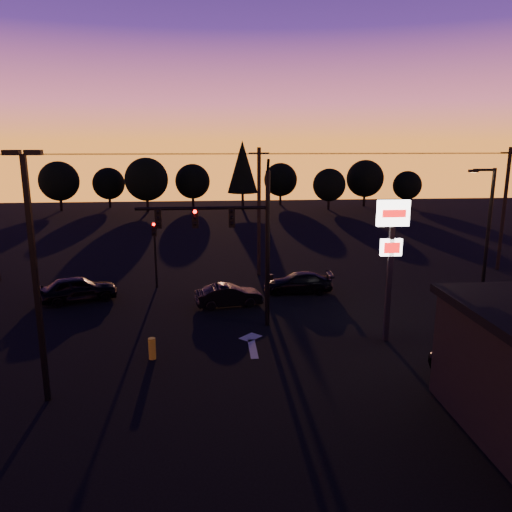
# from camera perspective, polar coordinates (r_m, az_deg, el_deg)

# --- Properties ---
(ground) EXTENTS (120.00, 120.00, 0.00)m
(ground) POSITION_cam_1_polar(r_m,az_deg,el_deg) (22.62, -1.44, -11.62)
(ground) COLOR black
(ground) RESTS_ON ground
(lane_arrow) EXTENTS (1.20, 3.10, 0.01)m
(lane_arrow) POSITION_cam_1_polar(r_m,az_deg,el_deg) (24.17, -0.50, -9.92)
(lane_arrow) COLOR beige
(lane_arrow) RESTS_ON ground
(traffic_signal_mast) EXTENTS (6.79, 0.52, 8.58)m
(traffic_signal_mast) POSITION_cam_1_polar(r_m,az_deg,el_deg) (24.95, -2.31, 2.64)
(traffic_signal_mast) COLOR black
(traffic_signal_mast) RESTS_ON ground
(secondary_signal) EXTENTS (0.30, 0.31, 4.35)m
(secondary_signal) POSITION_cam_1_polar(r_m,az_deg,el_deg) (32.89, -11.48, 1.25)
(secondary_signal) COLOR black
(secondary_signal) RESTS_ON ground
(parking_lot_light) EXTENTS (1.25, 0.30, 9.14)m
(parking_lot_light) POSITION_cam_1_polar(r_m,az_deg,el_deg) (19.06, -24.05, -0.73)
(parking_lot_light) COLOR black
(parking_lot_light) RESTS_ON ground
(pylon_sign) EXTENTS (1.50, 0.28, 6.80)m
(pylon_sign) POSITION_cam_1_polar(r_m,az_deg,el_deg) (23.94, 15.22, 1.70)
(pylon_sign) COLOR black
(pylon_sign) RESTS_ON ground
(streetlight) EXTENTS (1.55, 0.35, 8.00)m
(streetlight) POSITION_cam_1_polar(r_m,az_deg,el_deg) (30.52, 24.85, 2.38)
(streetlight) COLOR black
(streetlight) RESTS_ON ground
(utility_pole_1) EXTENTS (1.40, 0.26, 9.00)m
(utility_pole_1) POSITION_cam_1_polar(r_m,az_deg,el_deg) (35.01, 0.34, 5.09)
(utility_pole_1) COLOR black
(utility_pole_1) RESTS_ON ground
(utility_pole_2) EXTENTS (1.40, 0.26, 9.00)m
(utility_pole_2) POSITION_cam_1_polar(r_m,az_deg,el_deg) (40.82, 26.48, 4.87)
(utility_pole_2) COLOR black
(utility_pole_2) RESTS_ON ground
(power_wires) EXTENTS (36.00, 1.22, 0.07)m
(power_wires) POSITION_cam_1_polar(r_m,az_deg,el_deg) (34.68, 0.35, 11.61)
(power_wires) COLOR black
(power_wires) RESTS_ON ground
(bollard) EXTENTS (0.32, 0.32, 0.97)m
(bollard) POSITION_cam_1_polar(r_m,az_deg,el_deg) (22.84, -11.79, -10.32)
(bollard) COLOR gold
(bollard) RESTS_ON ground
(tree_0) EXTENTS (5.36, 5.36, 6.74)m
(tree_0) POSITION_cam_1_polar(r_m,az_deg,el_deg) (73.70, -21.59, 7.96)
(tree_0) COLOR black
(tree_0) RESTS_ON ground
(tree_1) EXTENTS (4.54, 4.54, 5.71)m
(tree_1) POSITION_cam_1_polar(r_m,az_deg,el_deg) (75.22, -16.49, 7.94)
(tree_1) COLOR black
(tree_1) RESTS_ON ground
(tree_2) EXTENTS (5.77, 5.78, 7.26)m
(tree_2) POSITION_cam_1_polar(r_m,az_deg,el_deg) (69.26, -12.42, 8.55)
(tree_2) COLOR black
(tree_2) RESTS_ON ground
(tree_3) EXTENTS (4.95, 4.95, 6.22)m
(tree_3) POSITION_cam_1_polar(r_m,az_deg,el_deg) (72.79, -7.26, 8.46)
(tree_3) COLOR black
(tree_3) RESTS_ON ground
(tree_4) EXTENTS (4.18, 4.18, 9.50)m
(tree_4) POSITION_cam_1_polar(r_m,az_deg,el_deg) (69.73, -1.56, 10.16)
(tree_4) COLOR black
(tree_4) RESTS_ON ground
(tree_5) EXTENTS (4.95, 4.95, 6.22)m
(tree_5) POSITION_cam_1_polar(r_m,az_deg,el_deg) (75.43, 2.82, 8.70)
(tree_5) COLOR black
(tree_5) RESTS_ON ground
(tree_6) EXTENTS (4.54, 4.54, 5.71)m
(tree_6) POSITION_cam_1_polar(r_m,az_deg,el_deg) (70.67, 8.36, 8.04)
(tree_6) COLOR black
(tree_6) RESTS_ON ground
(tree_7) EXTENTS (5.36, 5.36, 6.74)m
(tree_7) POSITION_cam_1_polar(r_m,az_deg,el_deg) (75.09, 12.36, 8.64)
(tree_7) COLOR black
(tree_7) RESTS_ON ground
(tree_8) EXTENTS (4.12, 4.12, 5.19)m
(tree_8) POSITION_cam_1_polar(r_m,az_deg,el_deg) (76.23, 16.90, 7.74)
(tree_8) COLOR black
(tree_8) RESTS_ON ground
(car_left) EXTENTS (4.88, 3.24, 1.54)m
(car_left) POSITION_cam_1_polar(r_m,az_deg,el_deg) (31.81, -19.69, -3.55)
(car_left) COLOR black
(car_left) RESTS_ON ground
(car_mid) EXTENTS (4.05, 2.03, 1.28)m
(car_mid) POSITION_cam_1_polar(r_m,az_deg,el_deg) (29.18, -3.12, -4.52)
(car_mid) COLOR black
(car_mid) RESTS_ON ground
(car_right) EXTENTS (4.43, 1.93, 1.27)m
(car_right) POSITION_cam_1_polar(r_m,az_deg,el_deg) (31.85, 4.84, -3.04)
(car_right) COLOR black
(car_right) RESTS_ON ground
(suv_parked) EXTENTS (3.97, 4.90, 1.24)m
(suv_parked) POSITION_cam_1_polar(r_m,az_deg,el_deg) (22.04, 25.04, -11.84)
(suv_parked) COLOR black
(suv_parked) RESTS_ON ground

